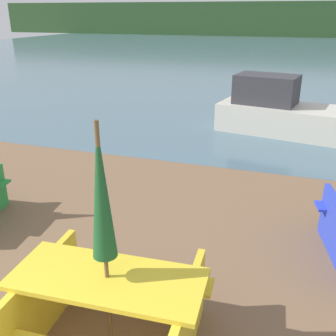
% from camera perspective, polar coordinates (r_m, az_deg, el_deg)
% --- Properties ---
extents(water, '(60.00, 50.00, 0.00)m').
position_cam_1_polar(water, '(32.38, 15.88, 15.89)').
color(water, slate).
rests_on(water, ground_plane).
extents(far_treeline, '(80.00, 1.60, 4.00)m').
position_cam_1_polar(far_treeline, '(52.24, 17.56, 19.89)').
color(far_treeline, '#284723').
rests_on(far_treeline, water).
extents(picnic_table_yellow, '(1.75, 1.47, 0.78)m').
position_cam_1_polar(picnic_table_yellow, '(3.71, -8.55, -19.24)').
color(picnic_table_yellow, yellow).
rests_on(picnic_table_yellow, ground_plane).
extents(umbrella_darkgreen, '(0.21, 0.21, 2.15)m').
position_cam_1_polar(umbrella_darkgreen, '(3.11, -9.65, -3.93)').
color(umbrella_darkgreen, brown).
rests_on(umbrella_darkgreen, ground_plane).
extents(boat, '(3.60, 2.02, 1.41)m').
position_cam_1_polar(boat, '(10.42, 16.29, 7.79)').
color(boat, beige).
rests_on(boat, water).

